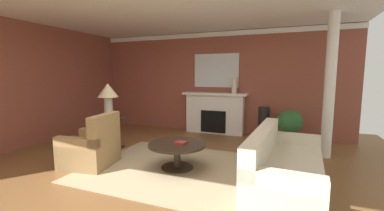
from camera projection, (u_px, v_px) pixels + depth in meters
The scene contains 18 objects.
ground_plane at pixel (157, 169), 4.37m from camera, with size 8.74×8.74×0.00m, color brown.
wall_fireplace at pixel (211, 83), 7.10m from camera, with size 7.32×0.12×2.80m, color brown.
wall_window at pixel (31, 85), 5.72m from camera, with size 0.12×6.78×2.80m, color brown.
ceiling_panel at pixel (162, 5), 4.30m from camera, with size 7.32×6.78×0.06m, color white.
crown_moulding at pixel (210, 35), 6.87m from camera, with size 7.32×0.08×0.12m, color white.
area_rug at pixel (177, 168), 4.39m from camera, with size 3.07×2.47×0.01m, color tan.
fireplace at pixel (214, 114), 6.95m from camera, with size 1.80×0.35×1.13m.
mantel_mirror at pixel (216, 71), 6.91m from camera, with size 1.26×0.04×0.92m, color silver.
sofa at pixel (283, 170), 3.54m from camera, with size 1.02×2.15×0.85m.
armchair_near_window at pixel (92, 149), 4.48m from camera, with size 0.92×0.92×0.95m.
coffee_table at pixel (177, 150), 4.35m from camera, with size 1.00×1.00×0.45m.
side_table at pixel (110, 131), 5.49m from camera, with size 0.56×0.56×0.70m.
table_lamp at pixel (108, 94), 5.39m from camera, with size 0.44×0.44×0.75m.
vase_mantel_right at pixel (234, 86), 6.61m from camera, with size 0.14×0.14×0.42m, color beige.
vase_tall_corner at pixel (264, 124), 6.20m from camera, with size 0.28×0.28×0.83m, color black.
book_red_cover at pixel (181, 143), 4.29m from camera, with size 0.18×0.16×0.04m, color maroon.
potted_plant at pixel (290, 125), 5.73m from camera, with size 0.56×0.56×0.83m.
column_white at pixel (330, 87), 4.83m from camera, with size 0.20×0.20×2.80m, color white.
Camera 1 is at (2.12, -3.68, 1.64)m, focal length 23.41 mm.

